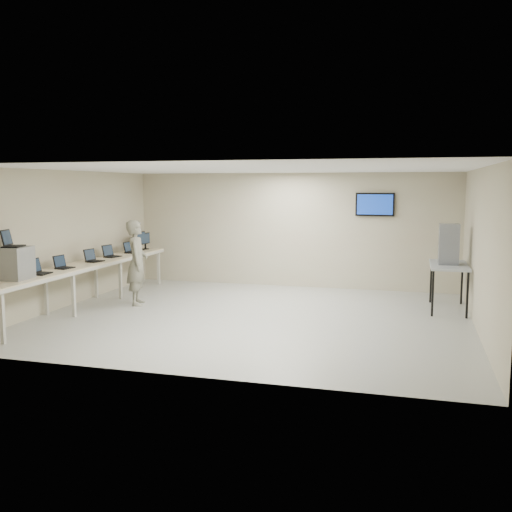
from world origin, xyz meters
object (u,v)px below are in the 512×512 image
(workbench, at_px, (86,267))
(equipment_box, at_px, (15,263))
(soldier, at_px, (137,263))
(side_table, at_px, (449,268))

(workbench, relative_size, equipment_box, 10.83)
(soldier, bearing_deg, side_table, -99.24)
(workbench, relative_size, soldier, 3.37)
(equipment_box, xyz_separation_m, soldier, (0.99, 2.54, -0.29))
(workbench, relative_size, side_table, 3.87)
(side_table, bearing_deg, soldier, -169.33)
(soldier, bearing_deg, equipment_box, 138.87)
(soldier, relative_size, side_table, 1.15)
(side_table, bearing_deg, equipment_box, -152.82)
(workbench, height_order, equipment_box, equipment_box)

